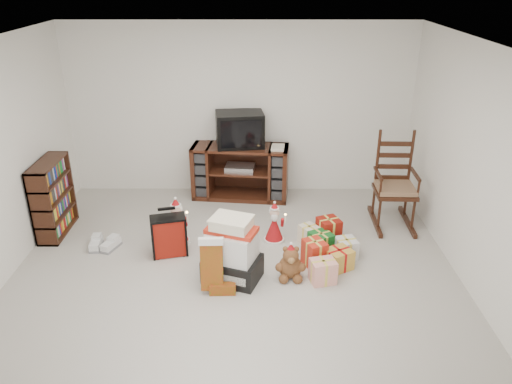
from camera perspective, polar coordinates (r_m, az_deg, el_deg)
room at (r=4.97m, az=-2.77°, el=1.79°), size 5.01×5.01×2.51m
tv_stand at (r=7.35m, az=-1.80°, el=2.33°), size 1.43×0.64×0.79m
bookshelf at (r=6.83m, az=-22.17°, el=-0.74°), size 0.26×0.79×0.97m
rocking_chair at (r=6.83m, az=15.42°, el=0.04°), size 0.54×0.87×1.29m
gift_pile at (r=5.44m, az=-2.74°, el=-7.01°), size 0.70×0.60×0.74m
red_suitcase at (r=6.00m, az=-9.92°, el=-4.95°), size 0.42×0.29×0.59m
stocking at (r=5.26m, az=-5.09°, el=-8.38°), size 0.30×0.14×0.64m
teddy_bear at (r=5.55m, az=3.95°, el=-8.22°), size 0.26×0.23×0.39m
santa_figurine at (r=6.22m, az=2.09°, el=-3.94°), size 0.26×0.25×0.54m
mrs_claus_figurine at (r=6.24m, az=-8.99°, el=-3.85°), size 0.30×0.28×0.61m
sneaker_pair at (r=6.41m, az=-17.03°, el=-5.75°), size 0.37×0.32×0.10m
gift_cluster at (r=5.97m, az=8.12°, el=-6.39°), size 0.73×1.07×0.25m
crt_television at (r=7.16m, az=-1.87°, el=7.18°), size 0.72×0.56×0.49m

